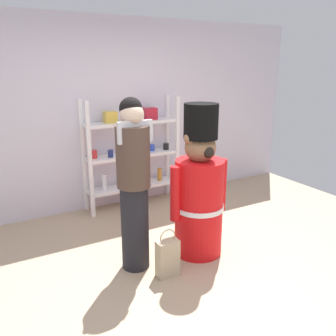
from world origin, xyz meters
TOP-DOWN VIEW (x-y plane):
  - ground_plane at (0.00, 0.00)m, footprint 6.40×6.40m
  - back_wall at (0.00, 2.20)m, footprint 6.40×0.12m
  - merchandise_shelf at (0.31, 1.98)m, footprint 1.36×0.35m
  - teddy_bear_guard at (0.37, 0.37)m, footprint 0.69×0.53m
  - person_shopper at (-0.35, 0.43)m, footprint 0.34×0.32m
  - shopping_bag at (-0.15, 0.13)m, footprint 0.22×0.12m

SIDE VIEW (x-z plane):
  - ground_plane at x=0.00m, z-range 0.00..0.00m
  - shopping_bag at x=-0.15m, z-range -0.05..0.44m
  - teddy_bear_guard at x=0.37m, z-range -0.11..1.50m
  - merchandise_shelf at x=0.31m, z-range 0.02..1.57m
  - person_shopper at x=-0.35m, z-range 0.05..1.75m
  - back_wall at x=0.00m, z-range 0.00..2.60m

